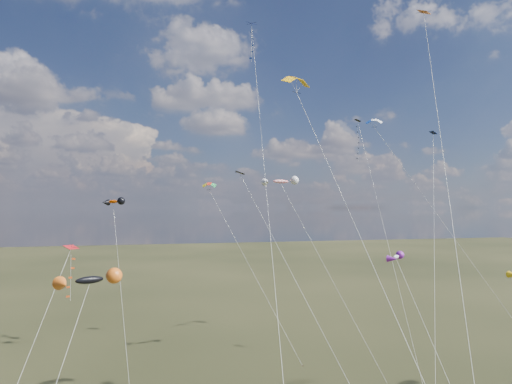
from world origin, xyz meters
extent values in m
cube|color=black|center=(16.97, 29.57, 29.02)|extent=(0.90, 0.95, 0.33)
cylinder|color=silver|center=(15.94, 21.11, 14.51)|extent=(2.09, 16.94, 29.03)
cube|color=#080B51|center=(0.56, 22.06, 37.35)|extent=(1.16, 1.11, 0.44)
cylinder|color=silver|center=(-1.83, 7.97, 18.68)|extent=(4.82, 28.20, 37.37)
cube|color=black|center=(-2.35, 14.74, 20.59)|extent=(0.84, 0.88, 0.30)
cylinder|color=silver|center=(1.44, 8.21, 10.30)|extent=(7.61, 13.08, 20.61)
cube|color=red|center=(-16.10, 12.68, 14.44)|extent=(1.24, 1.24, 0.28)
cylinder|color=silver|center=(-18.17, 7.34, 7.22)|extent=(4.17, 10.71, 14.46)
cube|color=#0A144E|center=(20.72, 18.96, 25.85)|extent=(0.68, 0.74, 0.33)
cylinder|color=silver|center=(14.37, 10.34, 12.92)|extent=(12.74, 17.26, 25.86)
cube|color=#DA5F08|center=(10.89, 6.50, 33.17)|extent=(1.19, 1.17, 0.37)
cylinder|color=silver|center=(5.44, -3.54, 16.59)|extent=(10.94, 20.10, 33.19)
cylinder|color=silver|center=(2.43, -0.65, 14.16)|extent=(1.73, 22.72, 28.33)
cylinder|color=silver|center=(25.79, 22.62, 14.72)|extent=(11.65, 16.07, 29.45)
cylinder|color=silver|center=(2.35, 28.95, 10.32)|extent=(8.62, 12.07, 20.66)
cube|color=#332316|center=(6.64, 22.93, 0.06)|extent=(0.10, 0.10, 0.12)
ellipsoid|color=black|center=(-14.15, 6.17, 12.84)|extent=(3.80, 2.67, 1.16)
ellipsoid|color=#E64900|center=(-14.06, 34.38, 18.23)|extent=(2.78, 2.38, 1.03)
cylinder|color=silver|center=(-12.91, 28.14, 9.12)|extent=(2.32, 12.50, 18.25)
ellipsoid|color=white|center=(10.47, 10.20, 13.24)|extent=(2.22, 2.04, 0.80)
cylinder|color=silver|center=(10.28, 4.45, 6.62)|extent=(0.40, 11.51, 13.25)
ellipsoid|color=red|center=(5.14, 26.02, 20.56)|extent=(4.22, 1.86, 1.19)
cylinder|color=silver|center=(9.02, 20.92, 10.28)|extent=(7.80, 10.23, 20.58)
cube|color=#332316|center=(12.91, 15.83, 0.06)|extent=(0.10, 0.10, 0.12)
camera|label=1|loc=(-11.32, -24.89, 17.45)|focal=32.00mm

